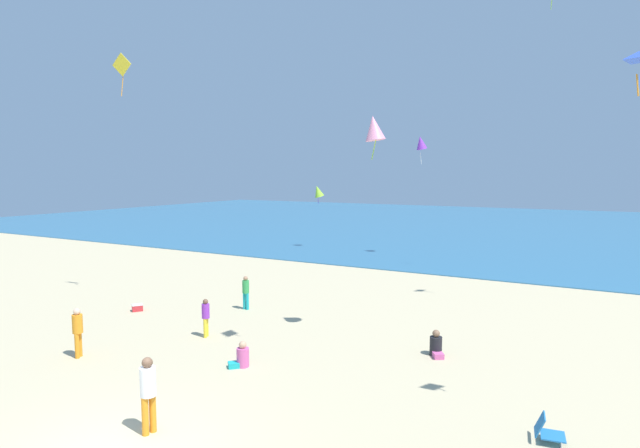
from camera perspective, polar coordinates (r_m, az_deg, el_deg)
ground_plane at (r=19.77m, az=1.87°, el=-11.40°), size 120.00×120.00×0.00m
ocean_water at (r=59.46m, az=20.57°, el=-0.28°), size 120.00×60.00×0.05m
beach_chair_near_camera at (r=13.01m, az=23.60°, el=-20.00°), size 0.69×0.60×0.59m
cooler_box at (r=23.41m, az=-19.39°, el=-8.64°), size 0.51×0.53×0.29m
person_0 at (r=19.04m, az=-12.42°, el=-9.73°), size 0.35×0.35×1.37m
person_2 at (r=17.36m, az=12.62°, el=-12.94°), size 0.64×0.74×0.82m
person_3 at (r=18.28m, az=-25.03°, el=-10.39°), size 0.43×0.43×1.58m
person_4 at (r=12.66m, az=-18.32°, el=-16.86°), size 0.39×0.39×1.75m
person_5 at (r=22.43m, az=-8.14°, el=-7.20°), size 0.29×0.29×1.44m
person_6 at (r=16.23m, az=-8.61°, el=-14.26°), size 0.67×0.68×0.79m
kite_pink at (r=17.79m, az=5.95°, el=10.42°), size 0.91×0.83×1.51m
kite_yellow at (r=25.34m, az=-20.91°, el=15.92°), size 0.99×0.22×1.87m
kite_purple at (r=35.92m, az=11.01°, el=8.75°), size 1.08×1.14×1.94m
kite_lime at (r=39.52m, az=-0.21°, el=3.63°), size 1.13×1.17×1.48m
kite_blue at (r=12.77m, az=31.56°, el=15.41°), size 0.65×0.62×0.93m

